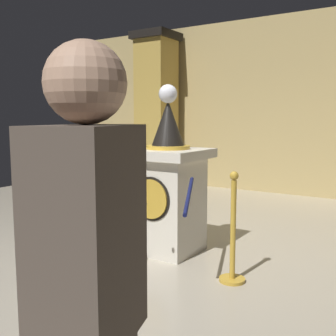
{
  "coord_description": "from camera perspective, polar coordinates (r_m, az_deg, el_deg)",
  "views": [
    {
      "loc": [
        2.43,
        -3.42,
        1.48
      ],
      "look_at": [
        0.04,
        0.26,
        0.94
      ],
      "focal_mm": 43.13,
      "sensor_mm": 36.0,
      "label": 1
    }
  ],
  "objects": [
    {
      "name": "ground_plane",
      "position": [
        4.45,
        -2.33,
        -12.42
      ],
      "size": [
        10.5,
        10.5,
        0.0
      ],
      "primitive_type": "plane",
      "color": "#B2A893"
    },
    {
      "name": "back_wall",
      "position": [
        8.25,
        16.0,
        8.43
      ],
      "size": [
        10.5,
        0.16,
        3.44
      ],
      "primitive_type": "cube",
      "color": "tan",
      "rests_on": "ground_plane"
    },
    {
      "name": "pedestal_clock",
      "position": [
        4.45,
        -0.03,
        -2.9
      ],
      "size": [
        0.8,
        0.8,
        1.84
      ],
      "color": "silver",
      "rests_on": "ground_plane"
    },
    {
      "name": "stanchion_near",
      "position": [
        4.03,
        -14.68,
        -9.22
      ],
      "size": [
        0.24,
        0.24,
        1.05
      ],
      "color": "gold",
      "rests_on": "ground_plane"
    },
    {
      "name": "stanchion_far",
      "position": [
        3.75,
        9.14,
        -10.52
      ],
      "size": [
        0.24,
        0.24,
        1.02
      ],
      "color": "gold",
      "rests_on": "ground_plane"
    },
    {
      "name": "velvet_rope",
      "position": [
        3.71,
        -3.27,
        -3.74
      ],
      "size": [
        1.11,
        1.09,
        0.22
      ],
      "color": "#141947"
    },
    {
      "name": "column_left",
      "position": [
        8.89,
        -1.65,
        8.06
      ],
      "size": [
        0.84,
        0.84,
        3.3
      ],
      "color": "black",
      "rests_on": "ground_plane"
    },
    {
      "name": "potted_palm_left",
      "position": [
        7.12,
        -6.41,
        -2.95
      ],
      "size": [
        0.65,
        0.64,
        0.96
      ],
      "color": "black",
      "rests_on": "ground_plane"
    },
    {
      "name": "bystander_guest",
      "position": [
        1.26,
        -10.78,
        -20.49
      ],
      "size": [
        0.32,
        0.41,
        1.69
      ],
      "color": "brown",
      "rests_on": "ground_plane"
    }
  ]
}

